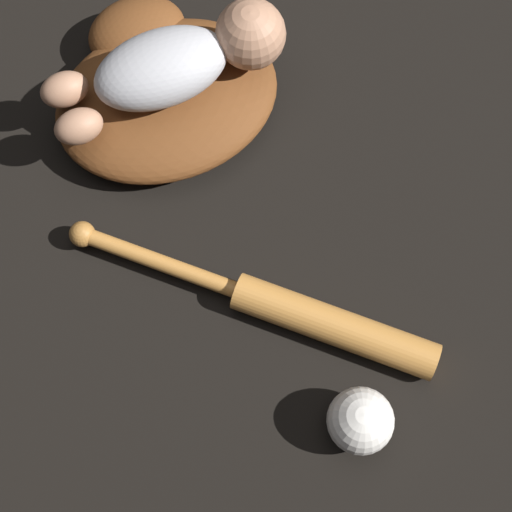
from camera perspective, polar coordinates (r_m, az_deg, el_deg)
name	(u,v)px	position (r m, az deg, el deg)	size (l,w,h in m)	color
ground_plane	(215,113)	(1.20, -2.78, 9.48)	(6.00, 6.00, 0.00)	black
baseball_glove	(162,88)	(1.18, -6.30, 11.10)	(0.34, 0.32, 0.07)	brown
baby_figure	(180,62)	(1.11, -5.11, 12.77)	(0.33, 0.14, 0.09)	#B2B2B7
baseball_bat	(296,312)	(1.06, 2.70, -3.76)	(0.32, 0.41, 0.05)	#C6843D
baseball	(360,421)	(1.02, 6.97, -10.85)	(0.08, 0.08, 0.08)	white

